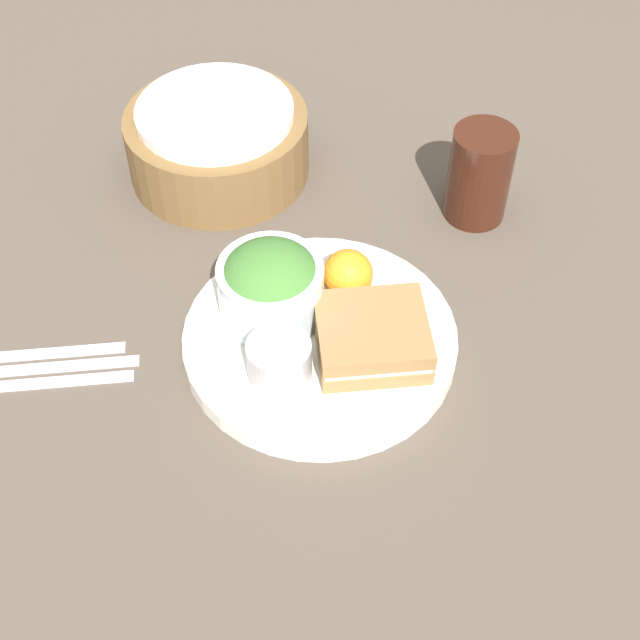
% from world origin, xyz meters
% --- Properties ---
extents(ground_plane, '(4.00, 4.00, 0.00)m').
position_xyz_m(ground_plane, '(0.00, 0.00, 0.00)').
color(ground_plane, '#4C4238').
extents(plate, '(0.27, 0.27, 0.02)m').
position_xyz_m(plate, '(0.00, 0.00, 0.01)').
color(plate, white).
rests_on(plate, ground_plane).
extents(sandwich, '(0.12, 0.12, 0.04)m').
position_xyz_m(sandwich, '(0.05, -0.01, 0.04)').
color(sandwich, olive).
rests_on(sandwich, plate).
extents(salad_bowl, '(0.10, 0.10, 0.08)m').
position_xyz_m(salad_bowl, '(-0.05, 0.02, 0.06)').
color(salad_bowl, silver).
rests_on(salad_bowl, plate).
extents(dressing_cup, '(0.06, 0.06, 0.04)m').
position_xyz_m(dressing_cup, '(-0.03, -0.05, 0.04)').
color(dressing_cup, '#99999E').
rests_on(dressing_cup, plate).
extents(orange_wedge, '(0.05, 0.05, 0.05)m').
position_xyz_m(orange_wedge, '(0.02, 0.06, 0.04)').
color(orange_wedge, orange).
rests_on(orange_wedge, plate).
extents(drink_glass, '(0.07, 0.07, 0.11)m').
position_xyz_m(drink_glass, '(0.14, 0.22, 0.05)').
color(drink_glass, '#38190F').
rests_on(drink_glass, ground_plane).
extents(bread_basket, '(0.21, 0.21, 0.09)m').
position_xyz_m(bread_basket, '(-0.16, 0.25, 0.04)').
color(bread_basket, brown).
rests_on(bread_basket, ground_plane).
extents(fork, '(0.18, 0.06, 0.01)m').
position_xyz_m(fork, '(-0.26, -0.09, 0.00)').
color(fork, silver).
rests_on(fork, ground_plane).
extents(knife, '(0.19, 0.06, 0.01)m').
position_xyz_m(knife, '(-0.26, -0.07, 0.00)').
color(knife, silver).
rests_on(knife, ground_plane).
extents(spoon, '(0.17, 0.05, 0.01)m').
position_xyz_m(spoon, '(-0.27, -0.05, 0.00)').
color(spoon, silver).
rests_on(spoon, ground_plane).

